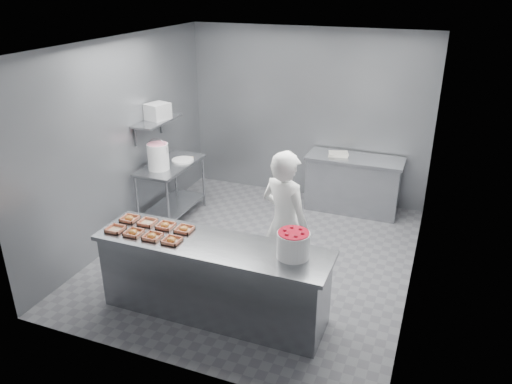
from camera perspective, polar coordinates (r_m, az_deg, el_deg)
floor at (r=6.87m, az=0.18°, el=-7.23°), size 4.50×4.50×0.00m
ceiling at (r=5.94m, az=0.22°, el=16.63°), size 4.50×4.50×0.00m
wall_back at (r=8.31m, az=5.87°, el=8.71°), size 4.00×0.04×2.80m
wall_left at (r=7.20m, az=-14.90°, el=5.66°), size 0.04×4.50×2.80m
wall_right at (r=5.90m, az=18.64°, el=1.22°), size 0.04×4.50×2.80m
service_counter at (r=5.58m, az=-4.89°, el=-9.84°), size 2.60×0.70×0.90m
prep_table at (r=7.75m, az=-9.63°, el=1.06°), size 0.60×1.20×0.90m
back_counter at (r=8.11m, az=11.04°, el=0.91°), size 1.50×0.60×0.90m
wall_shelf at (r=7.53m, az=-11.25°, el=7.98°), size 0.35×0.90×0.03m
tray_0 at (r=5.79m, az=-15.76°, el=-4.10°), size 0.19×0.18×0.04m
tray_1 at (r=5.65m, az=-13.82°, el=-4.52°), size 0.19×0.18×0.06m
tray_2 at (r=5.53m, az=-11.76°, el=-4.98°), size 0.19×0.18×0.06m
tray_3 at (r=5.41m, az=-9.61°, el=-5.46°), size 0.19×0.18×0.06m
tray_4 at (r=5.98m, az=-14.26°, el=-2.95°), size 0.19×0.18×0.06m
tray_5 at (r=5.85m, az=-12.30°, el=-3.39°), size 0.19×0.18×0.04m
tray_6 at (r=5.73m, az=-10.31°, el=-3.78°), size 0.19×0.18×0.06m
tray_7 at (r=5.62m, az=-8.21°, el=-4.22°), size 0.19×0.18×0.06m
worker at (r=5.75m, az=3.31°, el=-3.66°), size 0.76×0.64×1.78m
strawberry_tub at (r=5.04m, az=4.28°, el=-5.90°), size 0.34×0.34×0.28m
glaze_bucket at (r=7.39m, az=-11.13°, el=4.07°), size 0.32×0.31×0.47m
bucket_lid at (r=7.73m, az=-8.38°, el=3.62°), size 0.40×0.40×0.03m
rag at (r=7.81m, az=-7.79°, el=3.86°), size 0.16×0.14×0.02m
appliance at (r=7.53m, az=-11.17°, el=9.03°), size 0.35×0.38×0.24m
paper_stack at (r=7.99m, az=9.41°, el=4.31°), size 0.34×0.28×0.05m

